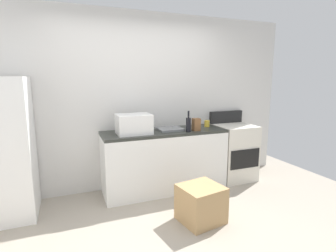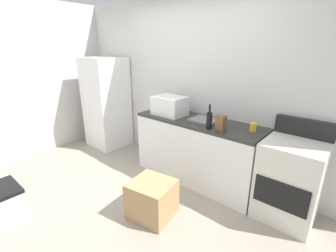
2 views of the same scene
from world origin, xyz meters
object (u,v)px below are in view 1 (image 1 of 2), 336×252
knife_block (196,125)px  cardboard_box_medium (201,204)px  refrigerator (0,150)px  microwave (134,124)px  wine_bottle (188,124)px  coffee_mug (207,124)px  stove_oven (233,151)px

knife_block → cardboard_box_medium: bearing=-113.0°
refrigerator → microwave: (1.58, -0.01, 0.20)m
microwave → cardboard_box_medium: (0.54, -0.94, -0.82)m
microwave → cardboard_box_medium: size_ratio=0.99×
wine_bottle → cardboard_box_medium: size_ratio=0.65×
wine_bottle → coffee_mug: bearing=29.6°
wine_bottle → cardboard_box_medium: bearing=-104.8°
refrigerator → coffee_mug: refrigerator is taller
stove_oven → cardboard_box_medium: bearing=-138.8°
refrigerator → knife_block: size_ratio=9.27×
refrigerator → knife_block: 2.49m
microwave → knife_block: 0.90m
stove_oven → coffee_mug: bearing=174.6°
coffee_mug → cardboard_box_medium: 1.44m
cardboard_box_medium → knife_block: bearing=67.0°
refrigerator → cardboard_box_medium: size_ratio=3.61×
knife_block → cardboard_box_medium: (-0.35, -0.83, -0.78)m
microwave → coffee_mug: size_ratio=4.60×
refrigerator → coffee_mug: (2.78, 0.10, 0.12)m
microwave → wine_bottle: wine_bottle is taller
coffee_mug → cardboard_box_medium: coffee_mug is taller
wine_bottle → cardboard_box_medium: 1.14m
refrigerator → knife_block: bearing=-2.7°
stove_oven → microwave: size_ratio=2.39×
stove_oven → wine_bottle: (-0.93, -0.21, 0.54)m
microwave → coffee_mug: 1.21m
stove_oven → knife_block: bearing=-167.6°
wine_bottle → microwave: bearing=169.0°
coffee_mug → stove_oven: bearing=-5.4°
refrigerator → wine_bottle: 2.35m
wine_bottle → cardboard_box_medium: wine_bottle is taller
knife_block → stove_oven: bearing=12.4°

